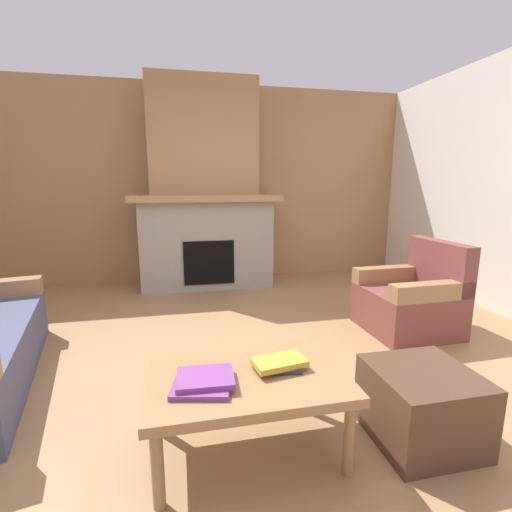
{
  "coord_description": "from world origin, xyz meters",
  "views": [
    {
      "loc": [
        -0.37,
        -2.32,
        1.38
      ],
      "look_at": [
        0.29,
        0.72,
        0.75
      ],
      "focal_mm": 25.53,
      "sensor_mm": 36.0,
      "label": 1
    }
  ],
  "objects": [
    {
      "name": "ground",
      "position": [
        0.0,
        0.0,
        0.0
      ],
      "size": [
        9.0,
        9.0,
        0.0
      ],
      "primitive_type": "plane",
      "color": "#9E754C"
    },
    {
      "name": "book_stack_center",
      "position": [
        0.12,
        -0.64,
        0.46
      ],
      "size": [
        0.29,
        0.2,
        0.05
      ],
      "color": "#2D2D33",
      "rests_on": "coffee_table"
    },
    {
      "name": "ottoman",
      "position": [
        0.88,
        -0.78,
        0.2
      ],
      "size": [
        0.52,
        0.52,
        0.4
      ],
      "primitive_type": "cube",
      "color": "#4C3323",
      "rests_on": "ground"
    },
    {
      "name": "wall_back_wood_panel",
      "position": [
        0.0,
        3.0,
        1.35
      ],
      "size": [
        6.0,
        0.12,
        2.7
      ],
      "primitive_type": "cube",
      "color": "#A87A4C",
      "rests_on": "ground"
    },
    {
      "name": "book_stack_near_edge",
      "position": [
        -0.28,
        -0.74,
        0.46
      ],
      "size": [
        0.31,
        0.27,
        0.05
      ],
      "color": "#7A3D84",
      "rests_on": "coffee_table"
    },
    {
      "name": "fireplace",
      "position": [
        0.0,
        2.62,
        1.16
      ],
      "size": [
        1.9,
        0.82,
        2.7
      ],
      "color": "gray",
      "rests_on": "ground"
    },
    {
      "name": "coffee_table",
      "position": [
        -0.06,
        -0.69,
        0.38
      ],
      "size": [
        1.0,
        0.6,
        0.43
      ],
      "color": "#997047",
      "rests_on": "ground"
    },
    {
      "name": "armchair",
      "position": [
        1.76,
        0.58,
        0.29
      ],
      "size": [
        0.78,
        0.78,
        0.85
      ],
      "color": "brown",
      "rests_on": "ground"
    }
  ]
}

